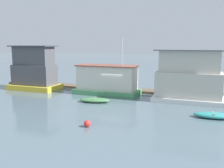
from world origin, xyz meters
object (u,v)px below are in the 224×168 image
at_px(houseboat_white, 189,78).
at_px(buoy_red, 87,124).
at_px(houseboat_yellow, 34,70).
at_px(houseboat_green, 107,80).
at_px(dinghy_teal, 213,115).
at_px(dinghy_green, 95,100).

bearing_deg(houseboat_white, buoy_red, -118.70).
bearing_deg(houseboat_white, houseboat_yellow, -179.59).
height_order(houseboat_green, buoy_red, houseboat_green).
xyz_separation_m(dinghy_teal, buoy_red, (-8.20, -5.38, 0.01)).
xyz_separation_m(houseboat_green, houseboat_white, (8.95, -0.42, 0.76)).
bearing_deg(houseboat_white, houseboat_green, 177.31).
bearing_deg(houseboat_green, houseboat_yellow, -176.72).
height_order(dinghy_green, buoy_red, buoy_red).
relative_size(houseboat_green, buoy_red, 15.00).
relative_size(houseboat_yellow, houseboat_white, 0.91).
height_order(houseboat_yellow, dinghy_teal, houseboat_yellow).
relative_size(houseboat_white, dinghy_teal, 2.28).
height_order(houseboat_yellow, houseboat_green, houseboat_green).
distance_m(houseboat_white, dinghy_teal, 6.18).
bearing_deg(dinghy_teal, houseboat_white, 113.73).
bearing_deg(buoy_red, houseboat_yellow, 140.35).
bearing_deg(buoy_red, houseboat_white, 61.30).
bearing_deg(houseboat_yellow, houseboat_green, 3.28).
distance_m(dinghy_teal, buoy_red, 9.81).
relative_size(houseboat_yellow, houseboat_green, 0.85).
bearing_deg(dinghy_green, houseboat_green, 95.64).
xyz_separation_m(houseboat_white, buoy_red, (-5.86, -10.70, -2.09)).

